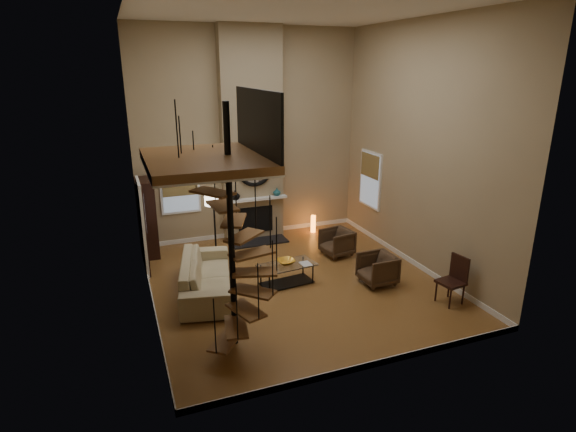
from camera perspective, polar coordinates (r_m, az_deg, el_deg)
name	(u,v)px	position (r m, az deg, el deg)	size (l,w,h in m)	color
ground	(294,282)	(10.20, 0.81, -8.18)	(6.00, 6.50, 0.01)	#A56F35
back_wall	(250,136)	(12.36, -4.77, 9.81)	(6.00, 0.02, 5.50)	tan
front_wall	(382,199)	(6.49, 11.54, 2.05)	(6.00, 0.02, 5.50)	tan
left_wall	(139,169)	(8.69, -17.92, 5.55)	(0.02, 6.50, 5.50)	tan
right_wall	(420,149)	(10.78, 16.02, 7.99)	(0.02, 6.50, 5.50)	tan
ceiling	(296,9)	(9.21, 0.97, 24.23)	(6.00, 6.50, 0.01)	silver
baseboard_back	(252,232)	(13.00, -4.45, -2.01)	(6.00, 0.02, 0.12)	white
baseboard_front	(371,365)	(7.67, 10.19, -17.64)	(6.00, 0.02, 0.12)	white
baseboard_left	(153,303)	(9.60, -16.31, -10.31)	(0.02, 6.50, 0.12)	white
baseboard_right	(410,260)	(11.52, 14.84, -5.29)	(0.02, 6.50, 0.12)	white
chimney_breast	(252,137)	(12.18, -4.52, 9.70)	(1.60, 0.38, 5.50)	#8A785A
hearth	(259,242)	(12.42, -3.57, -3.17)	(1.50, 0.60, 0.04)	black
firebox	(256,220)	(12.50, -4.01, -0.46)	(0.95, 0.02, 0.72)	black
mantel	(256,199)	(12.25, -3.96, 2.10)	(1.70, 0.18, 0.06)	white
mirror_frame	(255,169)	(12.11, -4.13, 5.81)	(0.94, 0.94, 0.10)	black
mirror_disc	(255,169)	(12.12, -4.14, 5.82)	(0.80, 0.80, 0.01)	white
vase_left	(235,195)	(12.10, -6.53, 2.59)	(0.24, 0.24, 0.25)	black
vase_right	(277,192)	(12.43, -1.38, 3.02)	(0.20, 0.20, 0.21)	#1B5660
window_back	(180,184)	(12.17, -13.23, 3.85)	(1.02, 0.06, 1.52)	white
window_right	(370,179)	(12.61, 10.13, 4.56)	(0.06, 1.02, 1.52)	white
entry_door	(143,227)	(10.87, -17.45, -1.34)	(0.10, 1.05, 2.16)	white
loft	(212,156)	(6.95, -9.42, 7.33)	(1.70, 2.20, 1.09)	brown
spiral_stair	(232,245)	(7.42, -6.88, -3.58)	(1.47, 1.47, 4.06)	black
hutch	(147,218)	(11.82, -17.02, -0.27)	(0.41, 0.87, 1.94)	black
sofa	(205,275)	(9.75, -10.16, -7.18)	(2.48, 0.97, 0.72)	tan
armchair_near	(339,242)	(11.53, 6.32, -3.18)	(0.68, 0.70, 0.64)	#463120
armchair_far	(380,268)	(10.19, 11.31, -6.36)	(0.70, 0.72, 0.65)	#463120
coffee_table	(287,272)	(10.01, -0.14, -6.89)	(1.28, 0.74, 0.45)	silver
bowl	(286,262)	(9.96, -0.24, -5.66)	(0.38, 0.38, 0.09)	gold
book	(305,264)	(9.92, 2.07, -5.99)	(0.22, 0.29, 0.03)	gray
floor_lamp	(214,203)	(11.05, -9.17, 1.57)	(0.43, 0.43, 1.75)	black
accent_lamp	(313,224)	(13.09, 3.13, -0.97)	(0.14, 0.14, 0.49)	orange
side_chair	(454,278)	(9.75, 19.86, -7.17)	(0.52, 0.52, 0.98)	black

